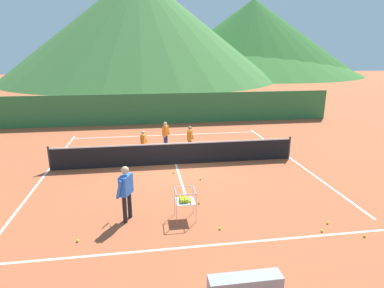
# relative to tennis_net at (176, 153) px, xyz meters

# --- Properties ---
(ground_plane) EXTENTS (120.00, 120.00, 0.00)m
(ground_plane) POSITION_rel_tennis_net_xyz_m (0.00, 0.00, -0.50)
(ground_plane) COLOR #B25633
(line_baseline_near) EXTENTS (10.65, 0.08, 0.01)m
(line_baseline_near) POSITION_rel_tennis_net_xyz_m (0.00, -6.24, -0.50)
(line_baseline_near) COLOR white
(line_baseline_near) RESTS_ON ground
(line_baseline_far) EXTENTS (10.65, 0.08, 0.01)m
(line_baseline_far) POSITION_rel_tennis_net_xyz_m (0.00, 5.13, -0.50)
(line_baseline_far) COLOR white
(line_baseline_far) RESTS_ON ground
(line_sideline_west) EXTENTS (0.08, 11.37, 0.01)m
(line_sideline_west) POSITION_rel_tennis_net_xyz_m (-5.32, 0.00, -0.50)
(line_sideline_west) COLOR white
(line_sideline_west) RESTS_ON ground
(line_sideline_east) EXTENTS (0.08, 11.37, 0.01)m
(line_sideline_east) POSITION_rel_tennis_net_xyz_m (5.32, 0.00, -0.50)
(line_sideline_east) COLOR white
(line_sideline_east) RESTS_ON ground
(line_service_center) EXTENTS (0.08, 6.28, 0.01)m
(line_service_center) POSITION_rel_tennis_net_xyz_m (0.00, 0.00, -0.50)
(line_service_center) COLOR white
(line_service_center) RESTS_ON ground
(tennis_net) EXTENTS (10.50, 0.08, 1.05)m
(tennis_net) POSITION_rel_tennis_net_xyz_m (0.00, 0.00, 0.00)
(tennis_net) COLOR #333338
(tennis_net) RESTS_ON ground
(instructor) EXTENTS (0.50, 0.83, 1.66)m
(instructor) POSITION_rel_tennis_net_xyz_m (-1.90, -4.59, 0.50)
(instructor) COLOR black
(instructor) RESTS_ON ground
(student_0) EXTENTS (0.32, 0.49, 1.21)m
(student_0) POSITION_rel_tennis_net_xyz_m (-1.37, 1.44, 0.23)
(student_0) COLOR black
(student_0) RESTS_ON ground
(student_1) EXTENTS (0.43, 0.54, 1.37)m
(student_1) POSITION_rel_tennis_net_xyz_m (-0.25, 2.47, 0.32)
(student_1) COLOR navy
(student_1) RESTS_ON ground
(student_2) EXTENTS (0.39, 0.54, 1.33)m
(student_2) POSITION_rel_tennis_net_xyz_m (0.85, 1.53, 0.30)
(student_2) COLOR black
(student_2) RESTS_ON ground
(ball_cart) EXTENTS (0.58, 0.58, 0.90)m
(ball_cart) POSITION_rel_tennis_net_xyz_m (-0.22, -4.75, 0.10)
(ball_cart) COLOR #B7B7BC
(ball_cart) RESTS_ON ground
(tennis_ball_0) EXTENTS (0.07, 0.07, 0.07)m
(tennis_ball_0) POSITION_rel_tennis_net_xyz_m (-3.15, -5.57, -0.47)
(tennis_ball_0) COLOR yellow
(tennis_ball_0) RESTS_ON ground
(tennis_ball_1) EXTENTS (0.07, 0.07, 0.07)m
(tennis_ball_1) POSITION_rel_tennis_net_xyz_m (3.79, -5.70, -0.47)
(tennis_ball_1) COLOR yellow
(tennis_ball_1) RESTS_ON ground
(tennis_ball_2) EXTENTS (0.07, 0.07, 0.07)m
(tennis_ball_2) POSITION_rel_tennis_net_xyz_m (4.39, -6.49, -0.47)
(tennis_ball_2) COLOR yellow
(tennis_ball_2) RESTS_ON ground
(tennis_ball_3) EXTENTS (0.07, 0.07, 0.07)m
(tennis_ball_3) POSITION_rel_tennis_net_xyz_m (0.66, -5.54, -0.47)
(tennis_ball_3) COLOR yellow
(tennis_ball_3) RESTS_ON ground
(tennis_ball_4) EXTENTS (0.07, 0.07, 0.07)m
(tennis_ball_4) POSITION_rel_tennis_net_xyz_m (3.41, -6.07, -0.47)
(tennis_ball_4) COLOR yellow
(tennis_ball_4) RESTS_ON ground
(tennis_ball_5) EXTENTS (0.07, 0.07, 0.07)m
(tennis_ball_5) POSITION_rel_tennis_net_xyz_m (0.75, -1.91, -0.47)
(tennis_ball_5) COLOR yellow
(tennis_ball_5) RESTS_ON ground
(tennis_ball_6) EXTENTS (0.07, 0.07, 0.07)m
(tennis_ball_6) POSITION_rel_tennis_net_xyz_m (0.36, -3.90, -0.47)
(tennis_ball_6) COLOR yellow
(tennis_ball_6) RESTS_ON ground
(tennis_ball_7) EXTENTS (0.07, 0.07, 0.07)m
(tennis_ball_7) POSITION_rel_tennis_net_xyz_m (-0.21, -1.05, -0.47)
(tennis_ball_7) COLOR yellow
(tennis_ball_7) RESTS_ON ground
(windscreen_fence) EXTENTS (23.42, 0.08, 2.05)m
(windscreen_fence) POSITION_rel_tennis_net_xyz_m (0.00, 8.28, 0.52)
(windscreen_fence) COLOR #33753D
(windscreen_fence) RESTS_ON ground
(courtside_bench) EXTENTS (1.50, 0.36, 0.46)m
(courtside_bench) POSITION_rel_tennis_net_xyz_m (0.57, -8.08, -0.27)
(courtside_bench) COLOR #99999E
(courtside_bench) RESTS_ON ground
(hill_0) EXTENTS (45.19, 45.19, 10.66)m
(hill_0) POSITION_rel_tennis_net_xyz_m (21.28, 55.33, 4.83)
(hill_0) COLOR #38702D
(hill_0) RESTS_ON ground
(hill_1) EXTENTS (44.90, 44.90, 17.16)m
(hill_1) POSITION_rel_tennis_net_xyz_m (-1.34, 44.29, 8.08)
(hill_1) COLOR #427A38
(hill_1) RESTS_ON ground
(hill_2) EXTENTS (43.24, 43.24, 15.16)m
(hill_2) POSITION_rel_tennis_net_xyz_m (22.39, 56.72, 7.08)
(hill_2) COLOR #2D6628
(hill_2) RESTS_ON ground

